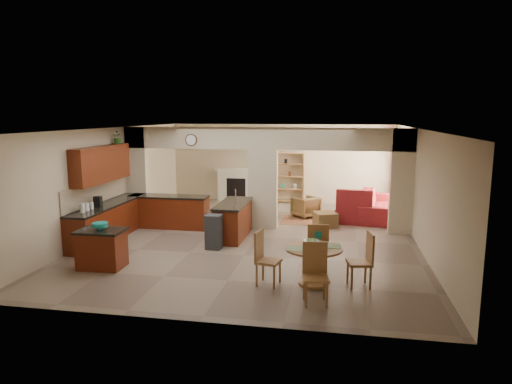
% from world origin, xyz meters
% --- Properties ---
extents(floor, '(10.00, 10.00, 0.00)m').
position_xyz_m(floor, '(0.00, 0.00, 0.00)').
color(floor, '#776653').
rests_on(floor, ground).
extents(ceiling, '(10.00, 10.00, 0.00)m').
position_xyz_m(ceiling, '(0.00, 0.00, 2.80)').
color(ceiling, white).
rests_on(ceiling, wall_back).
extents(wall_back, '(8.00, 0.00, 8.00)m').
position_xyz_m(wall_back, '(0.00, 5.00, 1.40)').
color(wall_back, '#BDAF8B').
rests_on(wall_back, floor).
extents(wall_front, '(8.00, 0.00, 8.00)m').
position_xyz_m(wall_front, '(0.00, -5.00, 1.40)').
color(wall_front, '#BDAF8B').
rests_on(wall_front, floor).
extents(wall_left, '(0.00, 10.00, 10.00)m').
position_xyz_m(wall_left, '(-4.00, 0.00, 1.40)').
color(wall_left, '#BDAF8B').
rests_on(wall_left, floor).
extents(wall_right, '(0.00, 10.00, 10.00)m').
position_xyz_m(wall_right, '(4.00, 0.00, 1.40)').
color(wall_right, '#BDAF8B').
rests_on(wall_right, floor).
extents(partition_left_pier, '(0.60, 0.25, 2.80)m').
position_xyz_m(partition_left_pier, '(-3.70, 1.00, 1.40)').
color(partition_left_pier, '#BDAF8B').
rests_on(partition_left_pier, floor).
extents(partition_center_pier, '(0.80, 0.25, 2.20)m').
position_xyz_m(partition_center_pier, '(0.00, 1.00, 1.10)').
color(partition_center_pier, '#BDAF8B').
rests_on(partition_center_pier, floor).
extents(partition_right_pier, '(0.60, 0.25, 2.80)m').
position_xyz_m(partition_right_pier, '(3.70, 1.00, 1.40)').
color(partition_right_pier, '#BDAF8B').
rests_on(partition_right_pier, floor).
extents(partition_header, '(8.00, 0.25, 0.60)m').
position_xyz_m(partition_header, '(0.00, 1.00, 2.50)').
color(partition_header, '#BDAF8B').
rests_on(partition_header, partition_center_pier).
extents(kitchen_counter, '(2.52, 3.29, 1.48)m').
position_xyz_m(kitchen_counter, '(-3.26, -0.25, 0.46)').
color(kitchen_counter, '#491608').
rests_on(kitchen_counter, floor).
extents(upper_cabinets, '(0.35, 2.40, 0.90)m').
position_xyz_m(upper_cabinets, '(-3.82, -0.80, 1.92)').
color(upper_cabinets, '#491608').
rests_on(upper_cabinets, wall_left).
extents(peninsula, '(0.70, 1.85, 0.91)m').
position_xyz_m(peninsula, '(-0.60, -0.11, 0.46)').
color(peninsula, '#491608').
rests_on(peninsula, floor).
extents(wall_clock, '(0.34, 0.03, 0.34)m').
position_xyz_m(wall_clock, '(-2.00, 0.85, 2.45)').
color(wall_clock, '#53351B').
rests_on(wall_clock, partition_header).
extents(rug, '(1.60, 1.30, 0.01)m').
position_xyz_m(rug, '(1.20, 2.10, 0.01)').
color(rug, brown).
rests_on(rug, floor).
extents(fireplace, '(1.60, 0.35, 1.20)m').
position_xyz_m(fireplace, '(-1.60, 4.83, 0.61)').
color(fireplace, silver).
rests_on(fireplace, floor).
extents(shelving_unit, '(1.00, 0.32, 1.80)m').
position_xyz_m(shelving_unit, '(0.35, 4.82, 0.90)').
color(shelving_unit, brown).
rests_on(shelving_unit, floor).
extents(window_a, '(0.02, 0.90, 1.90)m').
position_xyz_m(window_a, '(3.97, 2.30, 1.20)').
color(window_a, white).
rests_on(window_a, wall_right).
extents(window_b, '(0.02, 0.90, 1.90)m').
position_xyz_m(window_b, '(3.97, 4.00, 1.20)').
color(window_b, white).
rests_on(window_b, wall_right).
extents(glazed_door, '(0.02, 0.70, 2.10)m').
position_xyz_m(glazed_door, '(3.97, 3.15, 1.05)').
color(glazed_door, white).
rests_on(glazed_door, wall_right).
extents(drape_a_left, '(0.10, 0.28, 2.30)m').
position_xyz_m(drape_a_left, '(3.93, 1.70, 1.20)').
color(drape_a_left, '#3E2219').
rests_on(drape_a_left, wall_right).
extents(drape_a_right, '(0.10, 0.28, 2.30)m').
position_xyz_m(drape_a_right, '(3.93, 2.90, 1.20)').
color(drape_a_right, '#3E2219').
rests_on(drape_a_right, wall_right).
extents(drape_b_left, '(0.10, 0.28, 2.30)m').
position_xyz_m(drape_b_left, '(3.93, 3.40, 1.20)').
color(drape_b_left, '#3E2219').
rests_on(drape_b_left, wall_right).
extents(drape_b_right, '(0.10, 0.28, 2.30)m').
position_xyz_m(drape_b_right, '(3.93, 4.60, 1.20)').
color(drape_b_right, '#3E2219').
rests_on(drape_b_right, wall_right).
extents(ceiling_fan, '(1.00, 1.00, 0.10)m').
position_xyz_m(ceiling_fan, '(1.50, 3.00, 2.56)').
color(ceiling_fan, white).
rests_on(ceiling_fan, ceiling).
extents(kitchen_island, '(0.96, 0.70, 0.81)m').
position_xyz_m(kitchen_island, '(-2.74, -2.93, 0.41)').
color(kitchen_island, '#491608').
rests_on(kitchen_island, floor).
extents(teal_bowl, '(0.32, 0.32, 0.15)m').
position_xyz_m(teal_bowl, '(-2.74, -2.94, 0.89)').
color(teal_bowl, '#159385').
rests_on(teal_bowl, kitchen_island).
extents(trash_can, '(0.37, 0.32, 0.76)m').
position_xyz_m(trash_can, '(-0.81, -1.22, 0.38)').
color(trash_can, '#2A2B2D').
rests_on(trash_can, floor).
extents(dining_table, '(1.06, 1.06, 0.73)m').
position_xyz_m(dining_table, '(1.63, -3.14, 0.49)').
color(dining_table, brown).
rests_on(dining_table, floor).
extents(fruit_bowl, '(0.29, 0.29, 0.15)m').
position_xyz_m(fruit_bowl, '(1.59, -3.13, 0.80)').
color(fruit_bowl, '#70B326').
rests_on(fruit_bowl, dining_table).
extents(sofa, '(2.84, 1.40, 0.80)m').
position_xyz_m(sofa, '(3.30, 2.91, 0.40)').
color(sofa, maroon).
rests_on(sofa, floor).
extents(chaise, '(1.10, 0.93, 0.41)m').
position_xyz_m(chaise, '(2.52, 2.10, 0.21)').
color(chaise, maroon).
rests_on(chaise, floor).
extents(armchair, '(0.98, 0.98, 0.64)m').
position_xyz_m(armchair, '(1.09, 2.57, 0.32)').
color(armchair, maroon).
rests_on(armchair, floor).
extents(ottoman, '(0.75, 0.75, 0.42)m').
position_xyz_m(ottoman, '(1.73, 1.39, 0.21)').
color(ottoman, maroon).
rests_on(ottoman, floor).
extents(plant, '(0.39, 0.37, 0.35)m').
position_xyz_m(plant, '(-3.82, 0.14, 2.54)').
color(plant, '#1B4713').
rests_on(plant, upper_cabinets).
extents(chair_north, '(0.43, 0.43, 1.02)m').
position_xyz_m(chair_north, '(1.69, -2.45, 0.55)').
color(chair_north, brown).
rests_on(chair_north, floor).
extents(chair_east, '(0.50, 0.50, 1.02)m').
position_xyz_m(chair_east, '(2.55, -3.04, 0.55)').
color(chair_east, brown).
rests_on(chair_east, floor).
extents(chair_south, '(0.48, 0.48, 1.02)m').
position_xyz_m(chair_south, '(1.70, -3.91, 0.55)').
color(chair_south, brown).
rests_on(chair_south, floor).
extents(chair_west, '(0.49, 0.49, 1.02)m').
position_xyz_m(chair_west, '(0.72, -3.25, 0.55)').
color(chair_west, brown).
rests_on(chair_west, floor).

